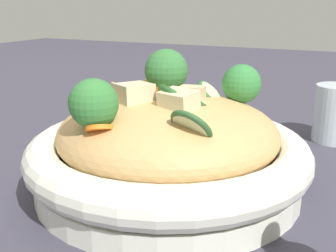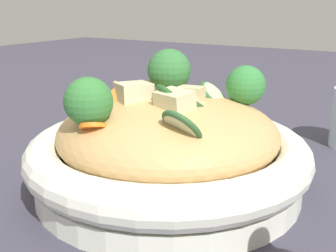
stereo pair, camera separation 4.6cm
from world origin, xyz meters
TOP-DOWN VIEW (x-y plane):
  - ground_plane at (0.00, 0.00)m, footprint 3.00×3.00m
  - serving_bowl at (0.00, 0.00)m, footprint 0.31×0.31m
  - noodle_heap at (0.00, -0.00)m, footprint 0.24×0.24m
  - broccoli_florets at (0.00, -0.00)m, footprint 0.16×0.21m
  - carrot_coins at (0.03, 0.04)m, footprint 0.06×0.14m
  - zucchini_slices at (-0.03, 0.01)m, footprint 0.09×0.15m
  - chicken_chunks at (-0.00, 0.02)m, footprint 0.10×0.06m

SIDE VIEW (x-z plane):
  - ground_plane at x=0.00m, z-range 0.00..0.00m
  - serving_bowl at x=0.00m, z-range 0.00..0.06m
  - noodle_heap at x=0.00m, z-range 0.02..0.11m
  - carrot_coins at x=0.03m, z-range 0.08..0.12m
  - zucchini_slices at x=-0.03m, z-range 0.08..0.13m
  - chicken_chunks at x=0.00m, z-range 0.10..0.12m
  - broccoli_florets at x=0.00m, z-range 0.08..0.15m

